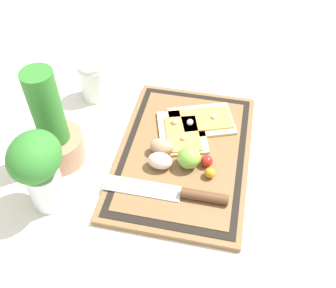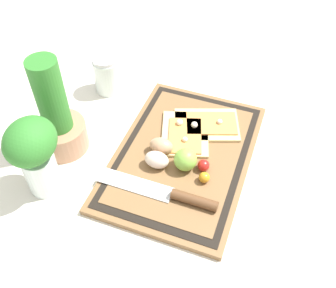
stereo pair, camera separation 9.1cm
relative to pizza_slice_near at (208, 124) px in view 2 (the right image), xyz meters
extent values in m
plane|color=silver|center=(-0.11, 0.03, -0.02)|extent=(6.00, 6.00, 0.00)
cube|color=brown|center=(-0.11, 0.03, -0.02)|extent=(0.44, 0.30, 0.01)
cube|color=black|center=(-0.11, 0.03, -0.01)|extent=(0.42, 0.28, 0.00)
cube|color=brown|center=(-0.11, 0.03, -0.01)|extent=(0.38, 0.25, 0.00)
cube|color=#DBBC7F|center=(0.00, 0.00, 0.00)|extent=(0.16, 0.19, 0.01)
cube|color=#E08E47|center=(0.00, -0.01, 0.00)|extent=(0.11, 0.14, 0.00)
sphere|color=silver|center=(-0.02, 0.02, 0.01)|extent=(0.02, 0.02, 0.02)
sphere|color=silver|center=(0.01, -0.03, 0.01)|extent=(0.01, 0.01, 0.01)
cube|color=#DBBC7F|center=(-0.05, 0.04, 0.00)|extent=(0.17, 0.15, 0.01)
cube|color=#E08E47|center=(-0.06, 0.04, 0.00)|extent=(0.13, 0.11, 0.00)
sphere|color=silver|center=(-0.03, 0.06, 0.01)|extent=(0.02, 0.02, 0.02)
sphere|color=silver|center=(-0.08, 0.03, 0.01)|extent=(0.01, 0.01, 0.01)
cube|color=silver|center=(-0.23, 0.10, 0.00)|extent=(0.04, 0.17, 0.00)
cylinder|color=brown|center=(-0.23, -0.04, 0.01)|extent=(0.02, 0.10, 0.02)
ellipsoid|color=tan|center=(-0.12, 0.08, 0.01)|extent=(0.04, 0.06, 0.04)
ellipsoid|color=beige|center=(-0.16, 0.07, 0.01)|extent=(0.04, 0.06, 0.04)
sphere|color=#7FB742|center=(-0.14, 0.01, 0.02)|extent=(0.05, 0.05, 0.05)
sphere|color=red|center=(-0.13, -0.03, 0.01)|extent=(0.03, 0.03, 0.03)
sphere|color=orange|center=(-0.17, -0.04, 0.01)|extent=(0.02, 0.02, 0.02)
cylinder|color=#AD7A5B|center=(-0.17, 0.31, 0.01)|extent=(0.12, 0.12, 0.07)
cylinder|color=#2D7528|center=(-0.17, 0.31, 0.12)|extent=(0.07, 0.07, 0.21)
cylinder|color=silver|center=(0.06, 0.30, 0.03)|extent=(0.07, 0.07, 0.10)
cylinder|color=#D16023|center=(0.06, 0.30, 0.00)|extent=(0.06, 0.06, 0.03)
cylinder|color=silver|center=(0.06, 0.30, 0.08)|extent=(0.07, 0.07, 0.01)
cylinder|color=silver|center=(-0.29, 0.28, 0.03)|extent=(0.07, 0.07, 0.10)
ellipsoid|color=#2D7528|center=(-0.29, 0.28, 0.12)|extent=(0.12, 0.10, 0.09)
camera|label=1|loc=(-0.70, -0.06, 0.69)|focal=42.00mm
camera|label=2|loc=(-0.68, -0.15, 0.69)|focal=42.00mm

